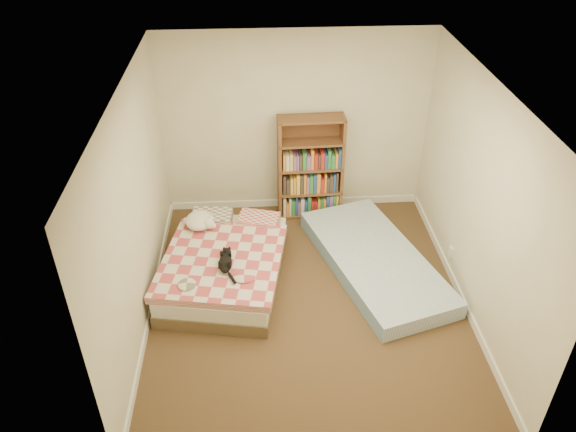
{
  "coord_description": "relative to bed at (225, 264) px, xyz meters",
  "views": [
    {
      "loc": [
        -0.51,
        -4.72,
        4.37
      ],
      "look_at": [
        -0.2,
        0.3,
        0.96
      ],
      "focal_mm": 35.0,
      "sensor_mm": 36.0,
      "label": 1
    }
  ],
  "objects": [
    {
      "name": "white_dog",
      "position": [
        -0.3,
        0.47,
        0.3
      ],
      "size": [
        0.39,
        0.42,
        0.18
      ],
      "rotation": [
        0.0,
        0.0,
        0.2
      ],
      "color": "white",
      "rests_on": "bed"
    },
    {
      "name": "floor_mattress",
      "position": [
        1.8,
        0.09,
        -0.12
      ],
      "size": [
        1.66,
        2.48,
        0.21
      ],
      "primitive_type": "cube",
      "rotation": [
        0.0,
        0.0,
        0.3
      ],
      "color": "#789EC9",
      "rests_on": "room"
    },
    {
      "name": "black_cat",
      "position": [
        0.03,
        -0.29,
        0.27
      ],
      "size": [
        0.19,
        0.55,
        0.13
      ],
      "rotation": [
        0.0,
        0.0,
        -0.05
      ],
      "color": "black",
      "rests_on": "bed"
    },
    {
      "name": "room",
      "position": [
        0.93,
        -0.44,
        0.98
      ],
      "size": [
        3.51,
        4.01,
        2.51
      ],
      "color": "#42301C",
      "rests_on": "ground"
    },
    {
      "name": "bookshelf",
      "position": [
        1.12,
        1.37,
        0.32
      ],
      "size": [
        0.88,
        0.32,
        1.44
      ],
      "rotation": [
        0.0,
        0.0,
        0.04
      ],
      "color": "brown",
      "rests_on": "room"
    },
    {
      "name": "bed",
      "position": [
        0.0,
        0.0,
        0.0
      ],
      "size": [
        1.55,
        1.98,
        0.48
      ],
      "rotation": [
        0.0,
        0.0,
        -0.17
      ],
      "color": "brown",
      "rests_on": "room"
    }
  ]
}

